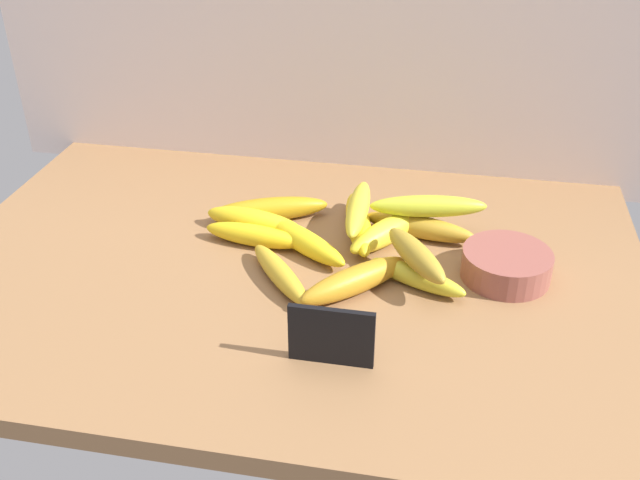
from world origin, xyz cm
name	(u,v)px	position (x,y,z in cm)	size (l,w,h in cm)	color
counter_top	(288,275)	(0.00, 0.00, 1.50)	(110.00, 76.00, 3.00)	olive
chalkboard_sign	(331,338)	(10.49, -20.63, 6.86)	(11.00, 1.80, 8.40)	black
fruit_bowl	(506,265)	(32.98, 3.30, 5.22)	(13.35, 13.35, 4.43)	brown
banana_0	(280,274)	(-0.12, -4.56, 4.65)	(17.46, 3.29, 3.29)	gold
banana_1	(417,277)	(20.02, -1.58, 4.62)	(15.74, 3.24, 3.24)	gold
banana_2	(359,223)	(9.37, 11.95, 4.94)	(20.06, 3.88, 3.88)	yellow
banana_3	(254,235)	(-6.69, 5.28, 4.78)	(16.74, 3.57, 3.57)	yellow
banana_4	(270,209)	(-6.22, 13.73, 5.04)	(20.09, 4.07, 4.07)	#B08716
banana_5	(355,280)	(11.19, -4.80, 5.07)	(18.80, 4.14, 4.14)	#BB841E
banana_6	(389,230)	(14.62, 10.37, 5.09)	(18.10, 4.19, 4.19)	yellow
banana_7	(303,241)	(1.49, 4.89, 4.91)	(18.83, 3.82, 3.82)	yellow
banana_8	(254,221)	(-7.78, 9.24, 5.04)	(17.18, 4.08, 4.08)	yellow
banana_9	(419,227)	(19.34, 12.78, 4.88)	(18.66, 3.76, 3.76)	#B98D27
banana_10	(416,255)	(19.60, -1.00, 8.08)	(15.36, 3.69, 3.69)	#AC8B29
banana_11	(358,208)	(9.42, 10.46, 8.58)	(18.01, 3.40, 3.40)	gold
banana_12	(428,206)	(20.48, 13.35, 8.56)	(19.00, 3.61, 3.61)	gold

